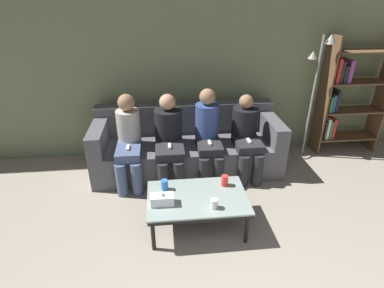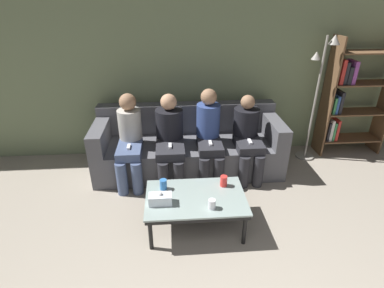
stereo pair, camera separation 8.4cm
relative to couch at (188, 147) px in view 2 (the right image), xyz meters
name	(u,v)px [view 2 (the right image)]	position (x,y,z in m)	size (l,w,h in m)	color
wall_back	(186,65)	(0.00, 0.51, 0.99)	(12.00, 0.06, 2.60)	#707F5B
couch	(188,147)	(0.00, 0.00, 0.00)	(2.43, 0.88, 0.82)	#515156
coffee_table	(196,200)	(-0.01, -1.22, 0.04)	(0.99, 0.64, 0.38)	#8C9E99
cup_near_left	(224,181)	(0.30, -1.05, 0.13)	(0.07, 0.07, 0.12)	red
cup_near_right	(163,184)	(-0.33, -1.06, 0.13)	(0.07, 0.07, 0.11)	#3372BF
cup_far_center	(212,204)	(0.13, -1.40, 0.12)	(0.07, 0.07, 0.10)	silver
tissue_box	(160,199)	(-0.35, -1.30, 0.13)	(0.22, 0.12, 0.13)	silver
bookshelf	(350,98)	(2.32, 0.28, 0.54)	(0.92, 0.32, 1.69)	brown
standing_lamp	(319,87)	(1.75, 0.14, 0.75)	(0.31, 0.26, 1.72)	gray
seated_person_left_end	(130,138)	(-0.74, -0.24, 0.28)	(0.31, 0.68, 1.10)	#47567A
seated_person_mid_left	(170,136)	(-0.25, -0.23, 0.28)	(0.34, 0.73, 1.09)	#28282D
seated_person_mid_right	(209,133)	(0.25, -0.22, 0.29)	(0.31, 0.65, 1.14)	#28282D
seated_person_right_end	(247,135)	(0.74, -0.22, 0.26)	(0.32, 0.65, 1.05)	#28282D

